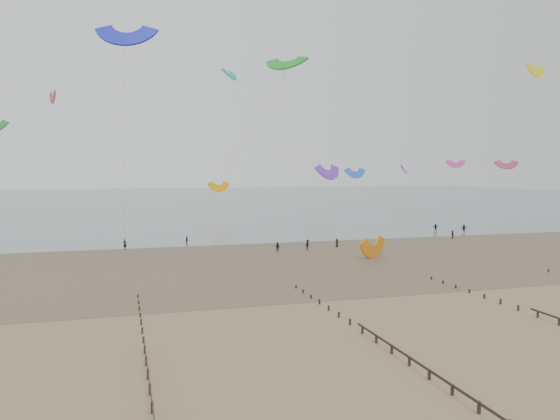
% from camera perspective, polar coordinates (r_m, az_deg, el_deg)
% --- Properties ---
extents(ground, '(500.00, 500.00, 0.00)m').
position_cam_1_polar(ground, '(52.43, 1.55, -11.17)').
color(ground, brown).
rests_on(ground, ground).
extents(sea_and_shore, '(500.00, 665.00, 0.03)m').
position_cam_1_polar(sea_and_shore, '(84.46, -8.27, -5.25)').
color(sea_and_shore, '#475654').
rests_on(sea_and_shore, ground).
extents(groynes, '(72.16, 50.16, 1.00)m').
position_cam_1_polar(groynes, '(37.47, 17.09, -17.04)').
color(groynes, black).
rests_on(groynes, ground).
extents(kitesurfer_lead, '(0.76, 0.63, 1.80)m').
position_cam_1_polar(kitesurfer_lead, '(98.69, -15.91, -3.46)').
color(kitesurfer_lead, black).
rests_on(kitesurfer_lead, ground).
extents(kitesurfers, '(129.47, 20.86, 1.80)m').
position_cam_1_polar(kitesurfers, '(107.01, 7.74, -2.77)').
color(kitesurfers, black).
rests_on(kitesurfers, ground).
extents(grounded_kite, '(8.08, 7.71, 3.51)m').
position_cam_1_polar(grounded_kite, '(87.84, 9.75, -4.90)').
color(grounded_kite, orange).
rests_on(grounded_kite, ground).
extents(kites_airborne, '(254.20, 127.57, 36.69)m').
position_cam_1_polar(kites_airborne, '(138.81, -15.11, 7.01)').
color(kites_airborne, '#FCA203').
rests_on(kites_airborne, ground).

